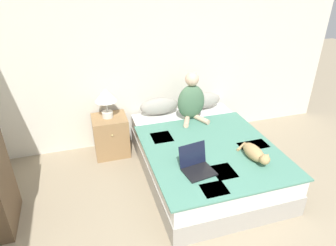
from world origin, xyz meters
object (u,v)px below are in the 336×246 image
object	(u,v)px
pillow_near	(159,106)
cat_tabby	(255,153)
person_sitting	(191,100)
table_lamp	(106,97)
nightstand	(111,136)
pillow_far	(202,100)
laptop_open	(197,166)
bed	(204,157)

from	to	relation	value
pillow_near	cat_tabby	xyz separation A→B (m)	(0.72, -1.44, -0.04)
pillow_near	person_sitting	xyz separation A→B (m)	(0.39, -0.27, 0.16)
cat_tabby	table_lamp	xyz separation A→B (m)	(-1.48, 1.38, 0.31)
pillow_near	nightstand	bearing A→B (deg)	-173.72
pillow_near	pillow_far	distance (m)	0.68
person_sitting	cat_tabby	world-z (taller)	person_sitting
pillow_near	person_sitting	size ratio (longest dim) A/B	0.84
pillow_far	laptop_open	world-z (taller)	laptop_open
pillow_near	table_lamp	bearing A→B (deg)	-175.35
bed	pillow_near	distance (m)	1.04
laptop_open	table_lamp	distance (m)	1.61
bed	person_sitting	world-z (taller)	person_sitting
nightstand	table_lamp	bearing A→B (deg)	123.53
bed	cat_tabby	world-z (taller)	cat_tabby
pillow_far	nightstand	xyz separation A→B (m)	(-1.43, -0.08, -0.33)
person_sitting	nightstand	bearing A→B (deg)	170.44
nightstand	pillow_far	bearing A→B (deg)	3.30
pillow_near	pillow_far	size ratio (longest dim) A/B	1.00
bed	person_sitting	size ratio (longest dim) A/B	3.04
cat_tabby	laptop_open	size ratio (longest dim) A/B	1.51
laptop_open	person_sitting	bearing A→B (deg)	63.33
cat_tabby	pillow_near	bearing A→B (deg)	-158.18
bed	person_sitting	distance (m)	0.83
person_sitting	cat_tabby	size ratio (longest dim) A/B	1.25
pillow_near	laptop_open	world-z (taller)	laptop_open
pillow_far	nightstand	bearing A→B (deg)	-176.70
nightstand	bed	bearing A→B (deg)	-37.39
pillow_near	cat_tabby	distance (m)	1.61
pillow_near	laptop_open	distance (m)	1.44
cat_tabby	laptop_open	distance (m)	0.70
laptop_open	pillow_near	bearing A→B (deg)	81.82
laptop_open	table_lamp	size ratio (longest dim) A/B	0.87
pillow_near	laptop_open	bearing A→B (deg)	-89.44
bed	laptop_open	bearing A→B (deg)	-121.97
table_lamp	nightstand	bearing A→B (deg)	-56.47
person_sitting	table_lamp	xyz separation A→B (m)	(-1.15, 0.21, 0.10)
laptop_open	table_lamp	xyz separation A→B (m)	(-0.77, 1.37, 0.33)
pillow_far	table_lamp	distance (m)	1.47
pillow_near	table_lamp	xyz separation A→B (m)	(-0.76, -0.06, 0.26)
bed	pillow_far	bearing A→B (deg)	69.57
nightstand	cat_tabby	bearing A→B (deg)	-42.94
person_sitting	pillow_far	bearing A→B (deg)	43.31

